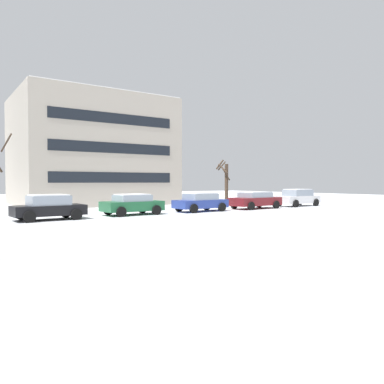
{
  "coord_description": "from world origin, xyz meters",
  "views": [
    {
      "loc": [
        -1.72,
        -13.02,
        2.17
      ],
      "look_at": [
        11.01,
        5.74,
        1.56
      ],
      "focal_mm": 35.53,
      "sensor_mm": 36.0,
      "label": 1
    }
  ],
  "objects_px": {
    "parked_car_green": "(132,204)",
    "parked_car_white": "(298,198)",
    "parked_car_blue": "(201,202)",
    "parked_car_maroon": "(255,200)",
    "parked_car_black": "(49,207)"
  },
  "relations": [
    {
      "from": "parked_car_green",
      "to": "parked_car_white",
      "type": "height_order",
      "value": "parked_car_white"
    },
    {
      "from": "parked_car_blue",
      "to": "parked_car_green",
      "type": "bearing_deg",
      "value": 177.93
    },
    {
      "from": "parked_car_maroon",
      "to": "parked_car_white",
      "type": "relative_size",
      "value": 1.0
    },
    {
      "from": "parked_car_black",
      "to": "parked_car_maroon",
      "type": "height_order",
      "value": "parked_car_black"
    },
    {
      "from": "parked_car_black",
      "to": "parked_car_blue",
      "type": "relative_size",
      "value": 0.98
    },
    {
      "from": "parked_car_green",
      "to": "parked_car_maroon",
      "type": "xyz_separation_m",
      "value": [
        10.73,
        -0.29,
        0.01
      ]
    },
    {
      "from": "parked_car_green",
      "to": "parked_car_maroon",
      "type": "height_order",
      "value": "parked_car_maroon"
    },
    {
      "from": "parked_car_white",
      "to": "parked_car_maroon",
      "type": "bearing_deg",
      "value": -177.82
    },
    {
      "from": "parked_car_white",
      "to": "parked_car_black",
      "type": "bearing_deg",
      "value": -179.21
    },
    {
      "from": "parked_car_black",
      "to": "parked_car_white",
      "type": "distance_m",
      "value": 21.46
    },
    {
      "from": "parked_car_white",
      "to": "parked_car_blue",
      "type": "bearing_deg",
      "value": -179.42
    },
    {
      "from": "parked_car_black",
      "to": "parked_car_green",
      "type": "bearing_deg",
      "value": 4.05
    },
    {
      "from": "parked_car_blue",
      "to": "parked_car_maroon",
      "type": "bearing_deg",
      "value": -1.02
    },
    {
      "from": "parked_car_blue",
      "to": "parked_car_black",
      "type": "bearing_deg",
      "value": -179.01
    },
    {
      "from": "parked_car_green",
      "to": "parked_car_blue",
      "type": "bearing_deg",
      "value": -2.07
    }
  ]
}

